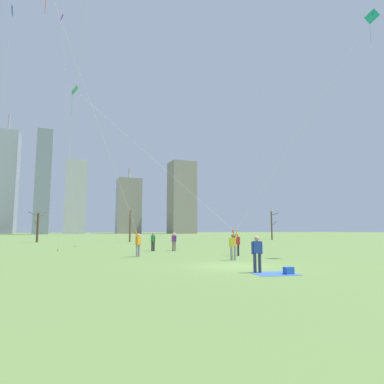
% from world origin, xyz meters
% --- Properties ---
extents(ground_plane, '(400.00, 400.00, 0.00)m').
position_xyz_m(ground_plane, '(0.00, 0.00, 0.00)').
color(ground_plane, '#5B7A3D').
extents(kite_flyer_midfield_left_green, '(11.86, 10.34, 15.34)m').
position_xyz_m(kite_flyer_midfield_left_green, '(0.84, 7.83, 4.01)').
color(kite_flyer_midfield_left_green, black).
rests_on(kite_flyer_midfield_left_green, ground).
extents(kite_flyer_foreground_left_red, '(7.05, 7.72, 14.47)m').
position_xyz_m(kite_flyer_foreground_left_red, '(-4.58, 6.27, 3.22)').
color(kite_flyer_foreground_left_red, gray).
rests_on(kite_flyer_foreground_left_red, ground).
extents(kite_flyer_far_back_teal, '(11.38, 2.83, 18.16)m').
position_xyz_m(kite_flyer_far_back_teal, '(3.13, 2.57, 3.40)').
color(kite_flyer_far_back_teal, gray).
rests_on(kite_flyer_far_back_teal, ground).
extents(bystander_strolling_midfield, '(0.35, 0.44, 1.62)m').
position_xyz_m(bystander_strolling_midfield, '(-0.92, 13.08, 0.90)').
color(bystander_strolling_midfield, black).
rests_on(bystander_strolling_midfield, ground).
extents(bystander_far_off_by_trees, '(0.36, 0.43, 1.62)m').
position_xyz_m(bystander_far_off_by_trees, '(0.87, 12.52, 0.90)').
color(bystander_far_off_by_trees, '#726656').
rests_on(bystander_far_off_by_trees, ground).
extents(bystander_watching_nearby, '(0.49, 0.29, 1.62)m').
position_xyz_m(bystander_watching_nearby, '(-0.34, -2.68, 0.90)').
color(bystander_watching_nearby, '#33384C').
rests_on(bystander_watching_nearby, ground).
extents(distant_kite_drifting_left_purple, '(3.01, 4.58, 30.38)m').
position_xyz_m(distant_kite_drifting_left_purple, '(-9.57, 27.58, 27.39)').
color(distant_kite_drifting_left_purple, purple).
rests_on(distant_kite_drifting_left_purple, ground).
extents(distant_kite_high_overhead_blue, '(1.42, 3.89, 20.86)m').
position_xyz_m(distant_kite_high_overhead_blue, '(-13.33, 14.27, 18.43)').
color(distant_kite_high_overhead_blue, blue).
rests_on(distant_kite_high_overhead_blue, ground).
extents(picnic_spot, '(2.00, 1.66, 0.31)m').
position_xyz_m(picnic_spot, '(0.43, -3.43, 0.09)').
color(picnic_spot, '#3359B2').
rests_on(picnic_spot, ground).
extents(bare_tree_rightmost, '(2.50, 1.76, 4.60)m').
position_xyz_m(bare_tree_rightmost, '(-11.98, 38.34, 2.36)').
color(bare_tree_rightmost, '#4C3828').
rests_on(bare_tree_rightmost, ground).
extents(bare_tree_left_of_center, '(1.09, 2.19, 5.64)m').
position_xyz_m(bare_tree_left_of_center, '(27.66, 35.23, 2.84)').
color(bare_tree_left_of_center, brown).
rests_on(bare_tree_left_of_center, ground).
extents(bare_tree_leftmost, '(1.12, 1.95, 5.16)m').
position_xyz_m(bare_tree_leftmost, '(1.28, 35.27, 2.70)').
color(bare_tree_leftmost, brown).
rests_on(bare_tree_leftmost, ground).
extents(skyline_slender_spire, '(9.73, 11.68, 54.40)m').
position_xyz_m(skyline_slender_spire, '(-33.51, 147.93, 23.01)').
color(skyline_slender_spire, '#9EA3AD').
rests_on(skyline_slender_spire, ground).
extents(skyline_squat_block, '(6.03, 8.87, 43.38)m').
position_xyz_m(skyline_squat_block, '(-16.96, 130.87, 21.69)').
color(skyline_squat_block, gray).
rests_on(skyline_squat_block, ground).
extents(skyline_mid_tower_left, '(11.35, 9.72, 32.50)m').
position_xyz_m(skyline_mid_tower_left, '(21.26, 144.62, 13.57)').
color(skyline_mid_tower_left, gray).
rests_on(skyline_mid_tower_left, ground).
extents(skyline_mid_tower_right, '(9.13, 5.83, 33.30)m').
position_xyz_m(skyline_mid_tower_right, '(-3.92, 137.54, 16.65)').
color(skyline_mid_tower_right, '#B2B2B7').
rests_on(skyline_mid_tower_right, ground).
extents(skyline_tall_tower, '(11.90, 10.81, 34.83)m').
position_xyz_m(skyline_tall_tower, '(44.63, 131.45, 17.41)').
color(skyline_tall_tower, gray).
rests_on(skyline_tall_tower, ground).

